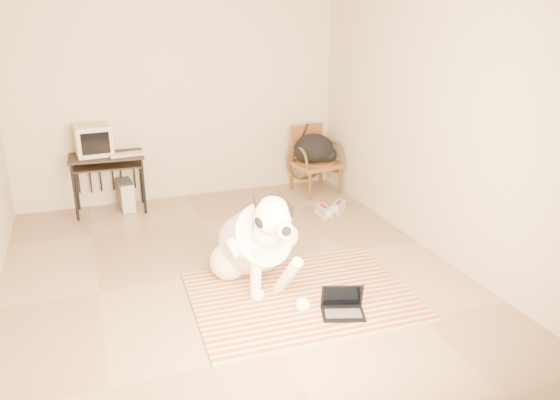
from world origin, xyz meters
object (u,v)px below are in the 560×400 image
laptop (343,306)px  pc_tower (126,195)px  backpack (316,150)px  crt_monitor (93,140)px  dog (255,243)px  rattan_chair (314,159)px  computer_desk (107,163)px

laptop → pc_tower: pc_tower is taller
laptop → backpack: bearing=70.6°
laptop → crt_monitor: size_ratio=0.93×
pc_tower → crt_monitor: bearing=170.1°
dog → rattan_chair: 2.66m
pc_tower → laptop: bearing=-65.6°
dog → crt_monitor: 2.69m
computer_desk → backpack: 2.56m
computer_desk → pc_tower: computer_desk is taller
rattan_chair → backpack: bearing=-97.3°
laptop → computer_desk: size_ratio=0.46×
laptop → backpack: backpack is taller
dog → computer_desk: bearing=114.7°
crt_monitor → pc_tower: bearing=-9.9°
dog → backpack: bearing=54.9°
dog → backpack: (1.50, 2.13, 0.17)m
rattan_chair → computer_desk: bearing=177.6°
laptop → computer_desk: (-1.55, 3.02, 0.52)m
rattan_chair → backpack: rattan_chair is taller
crt_monitor → pc_tower: size_ratio=1.07×
crt_monitor → rattan_chair: crt_monitor is taller
laptop → computer_desk: bearing=117.2°
pc_tower → backpack: backpack is taller
dog → crt_monitor: (-1.18, 2.37, 0.47)m
dog → crt_monitor: crt_monitor is taller
computer_desk → rattan_chair: size_ratio=1.01×
laptop → pc_tower: 3.34m
computer_desk → pc_tower: 0.45m
crt_monitor → rattan_chair: size_ratio=0.50×
dog → laptop: (0.49, -0.72, -0.32)m
dog → crt_monitor: size_ratio=3.22×
rattan_chair → crt_monitor: bearing=176.2°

